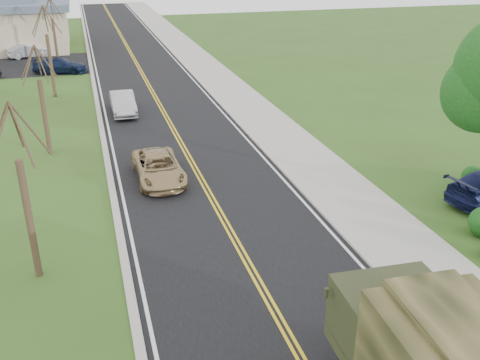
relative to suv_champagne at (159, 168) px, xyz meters
name	(u,v)px	position (x,y,z in m)	size (l,w,h in m)	color
road	(142,73)	(1.91, 23.20, -0.63)	(8.00, 120.00, 0.01)	black
curb_right	(189,69)	(6.06, 23.20, -0.57)	(0.30, 120.00, 0.12)	#9E998E
sidewalk_right	(208,68)	(7.81, 23.20, -0.58)	(3.20, 120.00, 0.10)	#9E998E
curb_left	(92,76)	(-2.24, 23.20, -0.58)	(0.30, 120.00, 0.10)	#9E998E
bare_tree_a	(27,206)	(-5.09, -6.79, 1.99)	(1.93, 2.26, 6.08)	#38281C
bare_tree_b	(44,108)	(-5.09, 5.21, 1.84)	(1.83, 2.14, 5.73)	#38281C
bare_tree_c	(50,58)	(-5.09, 17.21, 2.14)	(2.04, 2.39, 6.42)	#38281C
bare_tree_d	(55,36)	(-5.09, 29.21, 1.92)	(1.88, 2.20, 5.91)	#38281C
suv_champagne	(159,168)	(0.00, 0.00, 0.00)	(2.10, 4.55, 1.27)	tan
sedan_silver	(123,103)	(-0.65, 11.48, 0.06)	(1.47, 4.22, 1.39)	#A9A9AE
lot_car_silver	(28,51)	(-7.92, 33.20, 0.02)	(1.37, 3.94, 1.30)	#ACABB0
lot_car_navy	(60,65)	(-4.82, 25.20, 0.03)	(1.84, 4.54, 1.32)	#0E1834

